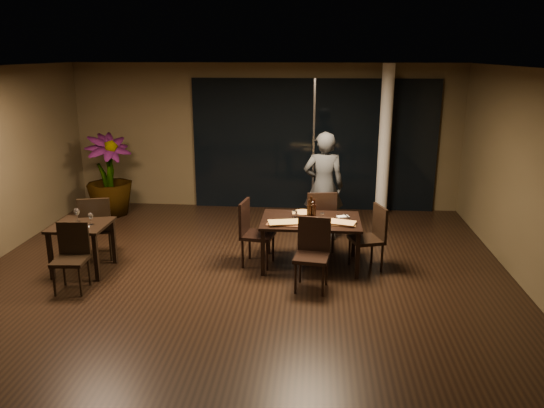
# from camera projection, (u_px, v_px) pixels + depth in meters

# --- Properties ---
(ground) EXTENTS (8.00, 8.00, 0.00)m
(ground) POSITION_uv_depth(u_px,v_px,m) (239.00, 285.00, 7.58)
(ground) COLOR black
(ground) RESTS_ON ground
(wall_back) EXTENTS (8.00, 0.10, 3.00)m
(wall_back) POSITION_uv_depth(u_px,v_px,m) (266.00, 137.00, 11.04)
(wall_back) COLOR #453A24
(wall_back) RESTS_ON ground
(wall_front) EXTENTS (8.00, 0.10, 3.00)m
(wall_front) POSITION_uv_depth(u_px,v_px,m) (140.00, 338.00, 3.28)
(wall_front) COLOR #453A24
(wall_front) RESTS_ON ground
(ceiling) EXTENTS (8.00, 8.00, 0.04)m
(ceiling) POSITION_uv_depth(u_px,v_px,m) (235.00, 67.00, 6.74)
(ceiling) COLOR white
(ceiling) RESTS_ON wall_back
(window_panel) EXTENTS (5.00, 0.06, 2.70)m
(window_panel) POSITION_uv_depth(u_px,v_px,m) (314.00, 145.00, 10.91)
(window_panel) COLOR black
(window_panel) RESTS_ON ground
(column) EXTENTS (0.24, 0.24, 3.00)m
(column) POSITION_uv_depth(u_px,v_px,m) (385.00, 141.00, 10.46)
(column) COLOR silver
(column) RESTS_ON ground
(main_table) EXTENTS (1.50, 1.00, 0.75)m
(main_table) POSITION_uv_depth(u_px,v_px,m) (311.00, 224.00, 8.07)
(main_table) COLOR black
(main_table) RESTS_ON ground
(side_table) EXTENTS (0.80, 0.80, 0.75)m
(side_table) POSITION_uv_depth(u_px,v_px,m) (82.00, 232.00, 7.89)
(side_table) COLOR black
(side_table) RESTS_ON ground
(chair_main_far) EXTENTS (0.54, 0.54, 1.04)m
(chair_main_far) POSITION_uv_depth(u_px,v_px,m) (321.00, 218.00, 8.71)
(chair_main_far) COLOR black
(chair_main_far) RESTS_ON ground
(chair_main_near) EXTENTS (0.52, 0.52, 1.00)m
(chair_main_near) POSITION_uv_depth(u_px,v_px,m) (313.00, 250.00, 7.37)
(chair_main_near) COLOR black
(chair_main_near) RESTS_ON ground
(chair_main_left) EXTENTS (0.54, 0.54, 1.02)m
(chair_main_left) POSITION_uv_depth(u_px,v_px,m) (252.00, 229.00, 8.16)
(chair_main_left) COLOR black
(chair_main_left) RESTS_ON ground
(chair_main_right) EXTENTS (0.58, 0.58, 0.99)m
(chair_main_right) POSITION_uv_depth(u_px,v_px,m) (372.00, 234.00, 8.01)
(chair_main_right) COLOR black
(chair_main_right) RESTS_ON ground
(chair_side_far) EXTENTS (0.59, 0.59, 1.04)m
(chair_side_far) POSITION_uv_depth(u_px,v_px,m) (97.00, 225.00, 8.36)
(chair_side_far) COLOR black
(chair_side_far) RESTS_ON ground
(chair_side_near) EXTENTS (0.47, 0.47, 0.94)m
(chair_side_near) POSITION_uv_depth(u_px,v_px,m) (72.00, 253.00, 7.33)
(chair_side_near) COLOR black
(chair_side_near) RESTS_ON ground
(diner) EXTENTS (0.65, 0.44, 1.91)m
(diner) POSITION_uv_depth(u_px,v_px,m) (324.00, 186.00, 9.19)
(diner) COLOR #2D2F32
(diner) RESTS_ON ground
(potted_plant) EXTENTS (1.26, 1.26, 1.64)m
(potted_plant) POSITION_uv_depth(u_px,v_px,m) (109.00, 175.00, 10.63)
(potted_plant) COLOR #1B4D19
(potted_plant) RESTS_ON ground
(pizza_board_left) EXTENTS (0.61, 0.34, 0.01)m
(pizza_board_left) POSITION_uv_depth(u_px,v_px,m) (287.00, 224.00, 7.84)
(pizza_board_left) COLOR #4C2A18
(pizza_board_left) RESTS_ON main_table
(pizza_board_right) EXTENTS (0.57, 0.34, 0.01)m
(pizza_board_right) POSITION_uv_depth(u_px,v_px,m) (338.00, 223.00, 7.85)
(pizza_board_right) COLOR #432B15
(pizza_board_right) RESTS_ON main_table
(oblong_pizza_left) EXTENTS (0.57, 0.35, 0.02)m
(oblong_pizza_left) POSITION_uv_depth(u_px,v_px,m) (287.00, 222.00, 7.84)
(oblong_pizza_left) COLOR maroon
(oblong_pizza_left) RESTS_ON pizza_board_left
(oblong_pizza_right) EXTENTS (0.54, 0.36, 0.02)m
(oblong_pizza_right) POSITION_uv_depth(u_px,v_px,m) (338.00, 222.00, 7.85)
(oblong_pizza_right) COLOR maroon
(oblong_pizza_right) RESTS_ON pizza_board_right
(round_pizza) EXTENTS (0.30, 0.30, 0.01)m
(round_pizza) POSITION_uv_depth(u_px,v_px,m) (303.00, 213.00, 8.38)
(round_pizza) COLOR #B62714
(round_pizza) RESTS_ON main_table
(bottle_a) EXTENTS (0.07, 0.07, 0.30)m
(bottle_a) POSITION_uv_depth(u_px,v_px,m) (309.00, 209.00, 8.04)
(bottle_a) COLOR black
(bottle_a) RESTS_ON main_table
(bottle_b) EXTENTS (0.07, 0.07, 0.31)m
(bottle_b) POSITION_uv_depth(u_px,v_px,m) (314.00, 209.00, 8.04)
(bottle_b) COLOR black
(bottle_b) RESTS_ON main_table
(bottle_c) EXTENTS (0.07, 0.07, 0.33)m
(bottle_c) POSITION_uv_depth(u_px,v_px,m) (311.00, 207.00, 8.12)
(bottle_c) COLOR black
(bottle_c) RESTS_ON main_table
(tumbler_left) EXTENTS (0.08, 0.08, 0.10)m
(tumbler_left) POSITION_uv_depth(u_px,v_px,m) (295.00, 214.00, 8.17)
(tumbler_left) COLOR white
(tumbler_left) RESTS_ON main_table
(tumbler_right) EXTENTS (0.07, 0.07, 0.08)m
(tumbler_right) POSITION_uv_depth(u_px,v_px,m) (322.00, 216.00, 8.11)
(tumbler_right) COLOR white
(tumbler_right) RESTS_ON main_table
(napkin_near) EXTENTS (0.19, 0.13, 0.01)m
(napkin_near) POSITION_uv_depth(u_px,v_px,m) (346.00, 222.00, 7.90)
(napkin_near) COLOR white
(napkin_near) RESTS_ON main_table
(napkin_far) EXTENTS (0.20, 0.16, 0.01)m
(napkin_far) POSITION_uv_depth(u_px,v_px,m) (343.00, 217.00, 8.17)
(napkin_far) COLOR white
(napkin_far) RESTS_ON main_table
(wine_glass_a) EXTENTS (0.09, 0.09, 0.20)m
(wine_glass_a) POSITION_uv_depth(u_px,v_px,m) (77.00, 215.00, 7.92)
(wine_glass_a) COLOR white
(wine_glass_a) RESTS_ON side_table
(wine_glass_b) EXTENTS (0.08, 0.08, 0.17)m
(wine_glass_b) POSITION_uv_depth(u_px,v_px,m) (91.00, 219.00, 7.80)
(wine_glass_b) COLOR white
(wine_glass_b) RESTS_ON side_table
(side_napkin) EXTENTS (0.19, 0.14, 0.01)m
(side_napkin) POSITION_uv_depth(u_px,v_px,m) (82.00, 227.00, 7.67)
(side_napkin) COLOR white
(side_napkin) RESTS_ON side_table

